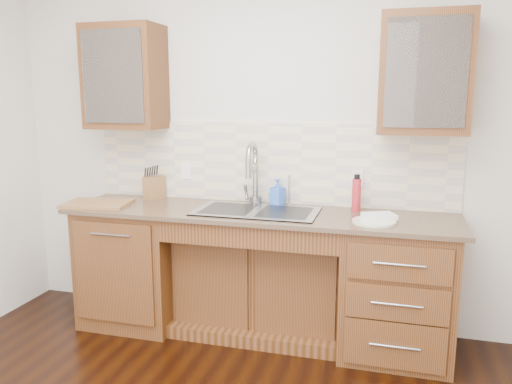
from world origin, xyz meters
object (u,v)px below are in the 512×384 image
(soap_bottle, at_px, (278,192))
(plate, at_px, (374,222))
(cutting_board, at_px, (97,204))
(knife_block, at_px, (154,187))
(water_bottle, at_px, (356,195))

(soap_bottle, bearing_deg, plate, -2.76)
(cutting_board, bearing_deg, knife_block, 47.79)
(water_bottle, bearing_deg, cutting_board, -171.03)
(knife_block, height_order, cutting_board, knife_block)
(soap_bottle, bearing_deg, cutting_board, -139.38)
(soap_bottle, xyz_separation_m, water_bottle, (0.57, -0.07, 0.02))
(cutting_board, bearing_deg, water_bottle, 8.97)
(plate, xyz_separation_m, knife_block, (-1.67, 0.33, 0.08))
(plate, height_order, cutting_board, cutting_board)
(plate, bearing_deg, cutting_board, 179.84)
(soap_bottle, distance_m, water_bottle, 0.57)
(knife_block, bearing_deg, cutting_board, -115.75)
(cutting_board, bearing_deg, soap_bottle, 15.89)
(knife_block, distance_m, cutting_board, 0.45)
(soap_bottle, height_order, knife_block, soap_bottle)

